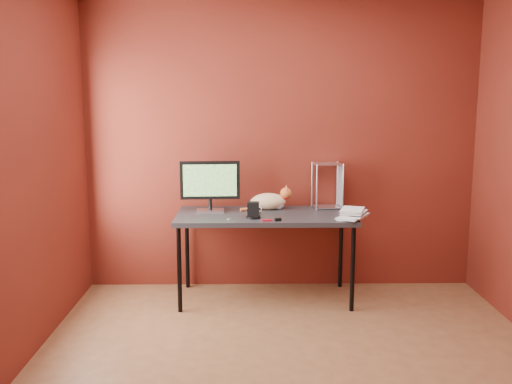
{
  "coord_description": "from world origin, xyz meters",
  "views": [
    {
      "loc": [
        -0.29,
        -3.36,
        1.74
      ],
      "look_at": [
        -0.23,
        1.15,
        0.98
      ],
      "focal_mm": 40.0,
      "sensor_mm": 36.0,
      "label": 1
    }
  ],
  "objects_px": {
    "speaker": "(253,211)",
    "cat": "(269,201)",
    "monitor": "(210,184)",
    "book_stack": "(344,159)",
    "desk": "(265,220)",
    "skull_mug": "(257,210)"
  },
  "relations": [
    {
      "from": "monitor",
      "to": "cat",
      "type": "height_order",
      "value": "monitor"
    },
    {
      "from": "skull_mug",
      "to": "speaker",
      "type": "bearing_deg",
      "value": -110.49
    },
    {
      "from": "cat",
      "to": "speaker",
      "type": "bearing_deg",
      "value": -111.34
    },
    {
      "from": "cat",
      "to": "speaker",
      "type": "xyz_separation_m",
      "value": [
        -0.14,
        -0.36,
        -0.01
      ]
    },
    {
      "from": "skull_mug",
      "to": "speaker",
      "type": "distance_m",
      "value": 0.13
    },
    {
      "from": "monitor",
      "to": "speaker",
      "type": "bearing_deg",
      "value": -38.64
    },
    {
      "from": "book_stack",
      "to": "cat",
      "type": "bearing_deg",
      "value": 149.04
    },
    {
      "from": "desk",
      "to": "skull_mug",
      "type": "xyz_separation_m",
      "value": [
        -0.07,
        -0.04,
        0.09
      ]
    },
    {
      "from": "desk",
      "to": "cat",
      "type": "height_order",
      "value": "cat"
    },
    {
      "from": "book_stack",
      "to": "speaker",
      "type": "bearing_deg",
      "value": -179.4
    },
    {
      "from": "cat",
      "to": "book_stack",
      "type": "bearing_deg",
      "value": -31.44
    },
    {
      "from": "speaker",
      "to": "cat",
      "type": "bearing_deg",
      "value": 70.59
    },
    {
      "from": "speaker",
      "to": "book_stack",
      "type": "relative_size",
      "value": 0.14
    },
    {
      "from": "desk",
      "to": "monitor",
      "type": "xyz_separation_m",
      "value": [
        -0.47,
        0.09,
        0.3
      ]
    },
    {
      "from": "cat",
      "to": "book_stack",
      "type": "relative_size",
      "value": 0.47
    },
    {
      "from": "monitor",
      "to": "cat",
      "type": "xyz_separation_m",
      "value": [
        0.51,
        0.11,
        -0.17
      ]
    },
    {
      "from": "desk",
      "to": "speaker",
      "type": "distance_m",
      "value": 0.23
    },
    {
      "from": "speaker",
      "to": "book_stack",
      "type": "xyz_separation_m",
      "value": [
        0.73,
        0.01,
        0.42
      ]
    },
    {
      "from": "monitor",
      "to": "book_stack",
      "type": "xyz_separation_m",
      "value": [
        1.1,
        -0.25,
        0.24
      ]
    },
    {
      "from": "monitor",
      "to": "skull_mug",
      "type": "distance_m",
      "value": 0.47
    },
    {
      "from": "skull_mug",
      "to": "book_stack",
      "type": "bearing_deg",
      "value": -16.3
    },
    {
      "from": "monitor",
      "to": "cat",
      "type": "relative_size",
      "value": 1.12
    }
  ]
}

